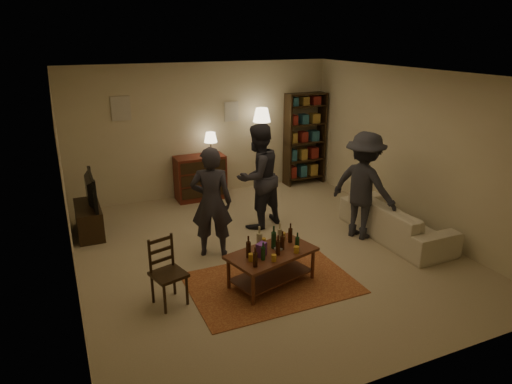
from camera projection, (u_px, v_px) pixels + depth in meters
floor at (265, 251)px, 7.16m from camera, size 6.00×6.00×0.00m
room_shell at (171, 110)px, 8.88m from camera, size 6.00×6.00×6.00m
rug at (271, 283)px, 6.22m from camera, size 2.20×1.50×0.01m
coffee_table at (271, 256)px, 6.09m from camera, size 1.30×0.93×0.82m
dining_chair at (166, 269)px, 5.66m from camera, size 0.48×0.48×0.89m
tv_stand at (88, 212)px, 7.65m from camera, size 0.40×1.00×1.06m
dresser at (201, 176)px, 9.27m from camera, size 1.00×0.50×1.36m
bookshelf at (305, 138)px, 10.07m from camera, size 0.90×0.34×2.02m
floor_lamp at (262, 121)px, 9.38m from camera, size 0.36×0.36×1.78m
sofa at (396, 220)px, 7.55m from camera, size 0.81×2.08×0.61m
person_left at (211, 202)px, 6.78m from camera, size 0.73×0.62×1.70m
person_right at (258, 176)px, 7.80m from camera, size 1.07×0.96×1.82m
person_by_sofa at (364, 186)px, 7.40m from camera, size 1.05×1.31×1.77m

